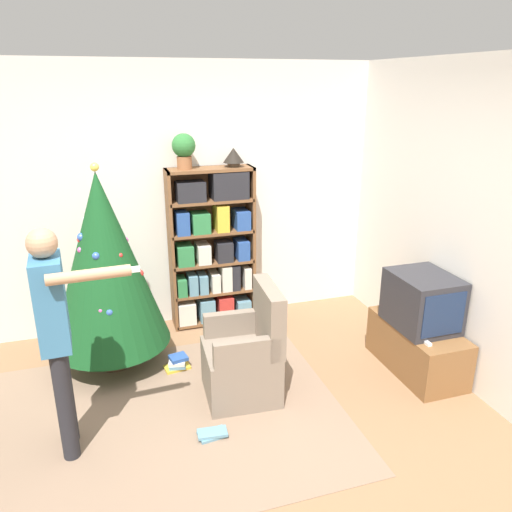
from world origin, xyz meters
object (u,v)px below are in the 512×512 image
(standing_person, at_px, (56,326))
(potted_plant, at_px, (184,149))
(bookshelf, at_px, (213,249))
(christmas_tree, at_px, (105,262))
(television, at_px, (422,301))
(armchair, at_px, (246,358))
(table_lamp, at_px, (233,156))

(standing_person, relative_size, potted_plant, 4.81)
(bookshelf, xyz_separation_m, christmas_tree, (-1.05, -0.54, 0.17))
(television, relative_size, christmas_tree, 0.32)
(bookshelf, relative_size, christmas_tree, 0.90)
(armchair, relative_size, potted_plant, 2.80)
(christmas_tree, bearing_deg, television, -19.89)
(christmas_tree, relative_size, potted_plant, 5.46)
(bookshelf, distance_m, table_lamp, 0.95)
(bookshelf, bearing_deg, potted_plant, 178.60)
(table_lamp, bearing_deg, bookshelf, -178.49)
(television, relative_size, table_lamp, 2.86)
(table_lamp, bearing_deg, potted_plant, 180.00)
(bookshelf, height_order, potted_plant, potted_plant)
(television, height_order, potted_plant, potted_plant)
(bookshelf, bearing_deg, standing_person, -130.86)
(television, height_order, standing_person, standing_person)
(television, bearing_deg, bookshelf, 135.40)
(television, xyz_separation_m, armchair, (-1.52, 0.10, -0.33))
(bookshelf, relative_size, standing_person, 1.02)
(christmas_tree, bearing_deg, standing_person, -107.24)
(television, distance_m, table_lamp, 2.18)
(standing_person, bearing_deg, bookshelf, 136.09)
(bookshelf, height_order, armchair, bookshelf)
(bookshelf, distance_m, armchair, 1.43)
(christmas_tree, relative_size, standing_person, 1.14)
(christmas_tree, distance_m, armchair, 1.43)
(christmas_tree, relative_size, armchair, 1.95)
(bookshelf, xyz_separation_m, television, (1.46, -1.44, -0.15))
(armchair, height_order, potted_plant, potted_plant)
(standing_person, bearing_deg, potted_plant, 141.67)
(armchair, xyz_separation_m, potted_plant, (-0.19, 1.35, 1.49))
(bookshelf, distance_m, television, 2.06)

